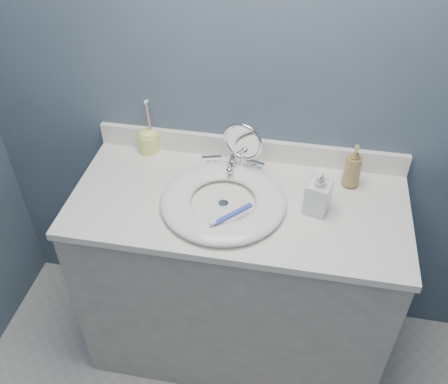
% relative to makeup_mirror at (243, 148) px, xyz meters
% --- Properties ---
extents(back_wall, '(2.20, 0.02, 2.40)m').
position_rel_makeup_mirror_xyz_m(back_wall, '(0.01, 0.12, 0.19)').
color(back_wall, '#445767').
rests_on(back_wall, ground).
extents(vanity_cabinet, '(1.20, 0.55, 0.85)m').
position_rel_makeup_mirror_xyz_m(vanity_cabinet, '(0.01, -0.15, -0.58)').
color(vanity_cabinet, '#B7B3A7').
rests_on(vanity_cabinet, ground).
extents(countertop, '(1.22, 0.57, 0.03)m').
position_rel_makeup_mirror_xyz_m(countertop, '(0.01, -0.15, -0.14)').
color(countertop, white).
rests_on(countertop, vanity_cabinet).
extents(backsplash, '(1.22, 0.02, 0.09)m').
position_rel_makeup_mirror_xyz_m(backsplash, '(0.01, 0.11, -0.08)').
color(backsplash, white).
rests_on(backsplash, countertop).
extents(basin, '(0.45, 0.45, 0.04)m').
position_rel_makeup_mirror_xyz_m(basin, '(-0.04, -0.18, -0.11)').
color(basin, white).
rests_on(basin, countertop).
extents(drain, '(0.04, 0.04, 0.01)m').
position_rel_makeup_mirror_xyz_m(drain, '(-0.04, -0.18, -0.12)').
color(drain, silver).
rests_on(drain, countertop).
extents(faucet, '(0.25, 0.13, 0.07)m').
position_rel_makeup_mirror_xyz_m(faucet, '(-0.04, 0.01, -0.10)').
color(faucet, silver).
rests_on(faucet, countertop).
extents(makeup_mirror, '(0.15, 0.09, 0.23)m').
position_rel_makeup_mirror_xyz_m(makeup_mirror, '(0.00, 0.00, 0.00)').
color(makeup_mirror, silver).
rests_on(makeup_mirror, countertop).
extents(soap_bottle_amber, '(0.07, 0.07, 0.17)m').
position_rel_makeup_mirror_xyz_m(soap_bottle_amber, '(0.41, 0.01, -0.04)').
color(soap_bottle_amber, '#A17F48').
rests_on(soap_bottle_amber, countertop).
extents(soap_bottle_clear, '(0.10, 0.10, 0.18)m').
position_rel_makeup_mirror_xyz_m(soap_bottle_clear, '(0.29, -0.15, -0.04)').
color(soap_bottle_clear, silver).
rests_on(soap_bottle_clear, countertop).
extents(toothbrush_holder, '(0.08, 0.08, 0.24)m').
position_rel_makeup_mirror_xyz_m(toothbrush_holder, '(-0.40, 0.08, -0.07)').
color(toothbrush_holder, '#FAFB7D').
rests_on(toothbrush_holder, countertop).
extents(toothbrush_lying, '(0.13, 0.14, 0.02)m').
position_rel_makeup_mirror_xyz_m(toothbrush_lying, '(0.01, -0.28, -0.08)').
color(toothbrush_lying, blue).
rests_on(toothbrush_lying, basin).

